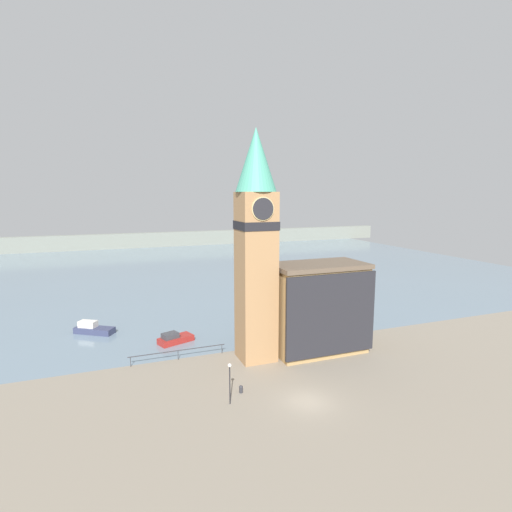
{
  "coord_description": "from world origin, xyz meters",
  "views": [
    {
      "loc": [
        -15.89,
        -28.96,
        18.0
      ],
      "look_at": [
        -1.85,
        7.89,
        11.95
      ],
      "focal_mm": 28.0,
      "sensor_mm": 36.0,
      "label": 1
    }
  ],
  "objects_px": {
    "clock_tower": "(256,240)",
    "boat_near": "(175,339)",
    "boat_far": "(93,329)",
    "mooring_bollard_near": "(241,389)",
    "pier_building": "(319,308)",
    "lamp_post": "(230,376)"
  },
  "relations": [
    {
      "from": "boat_near",
      "to": "lamp_post",
      "type": "xyz_separation_m",
      "value": [
        2.07,
        -16.35,
        2.1
      ]
    },
    {
      "from": "lamp_post",
      "to": "clock_tower",
      "type": "bearing_deg",
      "value": 56.18
    },
    {
      "from": "boat_far",
      "to": "lamp_post",
      "type": "height_order",
      "value": "lamp_post"
    },
    {
      "from": "boat_near",
      "to": "clock_tower",
      "type": "bearing_deg",
      "value": -66.03
    },
    {
      "from": "boat_near",
      "to": "boat_far",
      "type": "bearing_deg",
      "value": 122.34
    },
    {
      "from": "clock_tower",
      "to": "boat_near",
      "type": "height_order",
      "value": "clock_tower"
    },
    {
      "from": "clock_tower",
      "to": "pier_building",
      "type": "relative_size",
      "value": 2.29
    },
    {
      "from": "clock_tower",
      "to": "pier_building",
      "type": "xyz_separation_m",
      "value": [
        7.49,
        -0.54,
        -8.06
      ]
    },
    {
      "from": "boat_near",
      "to": "lamp_post",
      "type": "bearing_deg",
      "value": -102.94
    },
    {
      "from": "clock_tower",
      "to": "boat_far",
      "type": "bearing_deg",
      "value": 138.46
    },
    {
      "from": "boat_far",
      "to": "lamp_post",
      "type": "relative_size",
      "value": 1.43
    },
    {
      "from": "pier_building",
      "to": "mooring_bollard_near",
      "type": "xyz_separation_m",
      "value": [
        -11.6,
        -6.34,
        -4.81
      ]
    },
    {
      "from": "mooring_bollard_near",
      "to": "pier_building",
      "type": "bearing_deg",
      "value": 28.65
    },
    {
      "from": "clock_tower",
      "to": "pier_building",
      "type": "height_order",
      "value": "clock_tower"
    },
    {
      "from": "clock_tower",
      "to": "boat_near",
      "type": "relative_size",
      "value": 5.42
    },
    {
      "from": "clock_tower",
      "to": "lamp_post",
      "type": "xyz_separation_m",
      "value": [
        -5.63,
        -8.41,
        -10.64
      ]
    },
    {
      "from": "boat_far",
      "to": "mooring_bollard_near",
      "type": "height_order",
      "value": "boat_far"
    },
    {
      "from": "clock_tower",
      "to": "lamp_post",
      "type": "distance_m",
      "value": 14.69
    },
    {
      "from": "clock_tower",
      "to": "boat_near",
      "type": "bearing_deg",
      "value": 134.12
    },
    {
      "from": "pier_building",
      "to": "lamp_post",
      "type": "height_order",
      "value": "pier_building"
    },
    {
      "from": "clock_tower",
      "to": "lamp_post",
      "type": "bearing_deg",
      "value": -123.82
    },
    {
      "from": "mooring_bollard_near",
      "to": "boat_far",
      "type": "bearing_deg",
      "value": 120.6
    }
  ]
}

